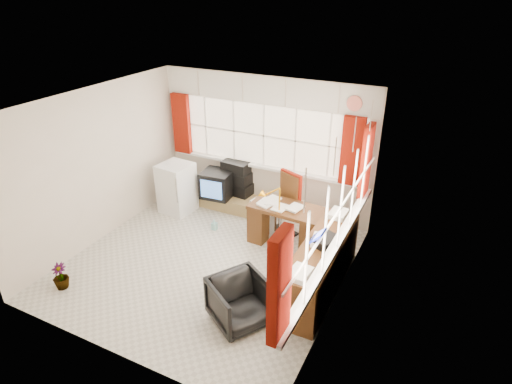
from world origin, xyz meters
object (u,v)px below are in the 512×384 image
tv_bench (231,202)px  crt_tv (217,184)px  desk_lamp (280,195)px  office_chair (240,302)px  radiator (264,221)px  mini_fridge (177,188)px  desk (287,224)px  task_chair (286,202)px  credenza (321,265)px

tv_bench → crt_tv: size_ratio=2.36×
desk_lamp → office_chair: size_ratio=0.62×
radiator → mini_fridge: bearing=178.8°
office_chair → crt_tv: crt_tv is taller
office_chair → mini_fridge: (-2.44, 2.07, 0.15)m
desk_lamp → crt_tv: size_ratio=0.72×
crt_tv → mini_fridge: bearing=-146.0°
desk → office_chair: size_ratio=1.78×
task_chair → credenza: task_chair is taller
office_chair → credenza: size_ratio=0.35×
office_chair → tv_bench: size_ratio=0.49×
radiator → crt_tv: crt_tv is taller
task_chair → credenza: (1.02, -1.16, -0.20)m
desk_lamp → credenza: size_ratio=0.21×
radiator → credenza: (1.33, -0.95, 0.15)m
desk_lamp → tv_bench: (-1.36, 0.89, -0.86)m
radiator → credenza: size_ratio=0.30×
desk → mini_fridge: mini_fridge is taller
office_chair → task_chair: bearing=40.9°
desk → mini_fridge: (-2.28, 0.16, 0.08)m
office_chair → credenza: bearing=0.0°
credenza → tv_bench: bearing=146.3°
desk → credenza: credenza is taller
task_chair → crt_tv: task_chair is taller
tv_bench → mini_fridge: (-0.85, -0.54, 0.34)m
office_chair → radiator: office_chair is taller
desk_lamp → crt_tv: desk_lamp is taller
office_chair → radiator: bearing=50.0°
tv_bench → crt_tv: (-0.23, -0.12, 0.37)m
desk_lamp → office_chair: bearing=-82.5°
task_chair → radiator: (-0.31, -0.21, -0.34)m
radiator → credenza: credenza is taller
credenza → office_chair: bearing=-122.5°
radiator → tv_bench: (-0.95, 0.57, -0.12)m
desk_lamp → mini_fridge: desk_lamp is taller
radiator → desk_lamp: bearing=-37.3°
tv_bench → desk: bearing=-26.0°
radiator → crt_tv: bearing=158.8°
tv_bench → crt_tv: 0.45m
crt_tv → office_chair: bearing=-53.9°
desk → radiator: bearing=165.7°
radiator → tv_bench: 1.12m
credenza → tv_bench: 2.75m
desk_lamp → mini_fridge: 2.30m
tv_bench → office_chair: bearing=-58.6°
office_chair → radiator: 2.13m
credenza → task_chair: bearing=131.4°
office_chair → radiator: size_ratio=1.17×
radiator → mini_fridge: mini_fridge is taller
radiator → tv_bench: size_ratio=0.42×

